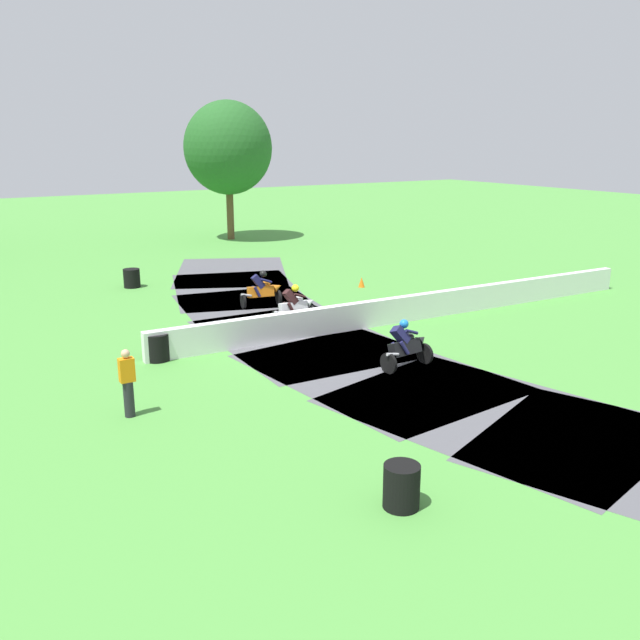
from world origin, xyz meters
name	(u,v)px	position (x,y,z in m)	size (l,w,h in m)	color
ground_plane	(299,338)	(0.00, 0.00, 0.00)	(120.00, 120.00, 0.00)	#4C933D
track_asphalt	(327,333)	(1.05, -0.03, 0.00)	(9.25, 31.58, 0.01)	#515156
safety_barrier	(421,306)	(4.88, -0.14, 0.45)	(0.30, 19.86, 0.90)	white
motorcycle_lead_orange	(262,290)	(0.86, 4.35, 0.66)	(1.71, 0.91, 1.42)	black
motorcycle_chase_white	(295,306)	(0.71, 1.53, 0.66)	(1.68, 0.69, 1.42)	black
motorcycle_trailing_black	(406,345)	(1.20, -4.00, 0.63)	(1.68, 0.93, 1.42)	black
tire_stack_near	(132,278)	(-2.43, 10.33, 0.40)	(0.70, 0.70, 0.80)	black
tire_stack_mid_a	(157,347)	(-4.63, 0.17, 0.40)	(0.70, 0.70, 0.80)	black
tire_stack_mid_b	(402,486)	(-3.54, -9.91, 0.40)	(0.65, 0.65, 0.80)	black
track_marshal	(128,383)	(-6.48, -3.48, 0.82)	(0.34, 0.24, 1.63)	#232328
traffic_cone	(362,282)	(6.05, 5.24, 0.22)	(0.28, 0.28, 0.44)	orange
tree_behind_barrier	(228,148)	(6.99, 21.14, 5.58)	(5.37, 5.37, 8.42)	brown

